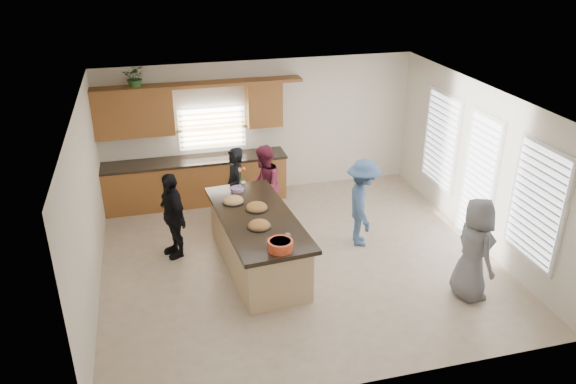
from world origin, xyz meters
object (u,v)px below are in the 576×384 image
object	(u,v)px
salad_bowl	(280,245)
woman_right_back	(363,203)
island	(258,243)
woman_left_mid	(264,186)
woman_left_back	(235,189)
woman_right_front	(474,249)
woman_left_front	(172,215)

from	to	relation	value
salad_bowl	woman_right_back	world-z (taller)	woman_right_back
island	woman_left_mid	size ratio (longest dim) A/B	1.79
woman_left_mid	woman_right_back	xyz separation A→B (m)	(1.50, -1.19, 0.02)
woman_left_back	woman_right_front	size ratio (longest dim) A/B	0.97
woman_left_back	woman_left_front	world-z (taller)	woman_left_back
woman_right_back	woman_right_front	world-z (taller)	woman_right_front
salad_bowl	island	bearing A→B (deg)	95.71
woman_left_back	woman_right_back	xyz separation A→B (m)	(2.05, -1.14, 0.00)
salad_bowl	woman_left_front	world-z (taller)	woman_left_front
woman_left_mid	woman_right_front	world-z (taller)	woman_right_front
woman_left_mid	salad_bowl	bearing A→B (deg)	10.07
woman_left_back	woman_right_front	xyz separation A→B (m)	(3.07, -3.07, 0.02)
woman_right_front	woman_left_back	bearing A→B (deg)	44.27
salad_bowl	woman_left_front	distance (m)	2.36
island	salad_bowl	world-z (taller)	salad_bowl
woman_left_back	woman_right_front	bearing A→B (deg)	38.35
woman_right_back	woman_right_front	size ratio (longest dim) A/B	0.98
woman_left_mid	woman_right_front	xyz separation A→B (m)	(2.51, -3.11, 0.04)
island	woman_left_front	size ratio (longest dim) A/B	1.83
salad_bowl	woman_right_front	distance (m)	2.90
salad_bowl	woman_right_back	distance (m)	2.34
woman_left_mid	woman_left_front	bearing A→B (deg)	-49.35
woman_left_front	woman_right_front	distance (m)	4.87
woman_left_front	woman_right_back	bearing A→B (deg)	62.89
woman_left_front	woman_right_back	distance (m)	3.27
woman_right_back	woman_right_front	xyz separation A→B (m)	(1.01, -1.93, 0.02)
woman_left_back	woman_right_back	bearing A→B (deg)	54.29
woman_right_back	woman_left_mid	bearing A→B (deg)	66.38
woman_left_front	woman_left_back	bearing A→B (deg)	101.17
woman_left_back	woman_left_front	size ratio (longest dim) A/B	1.04
island	woman_right_back	distance (m)	2.00
woman_right_back	island	bearing A→B (deg)	113.93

